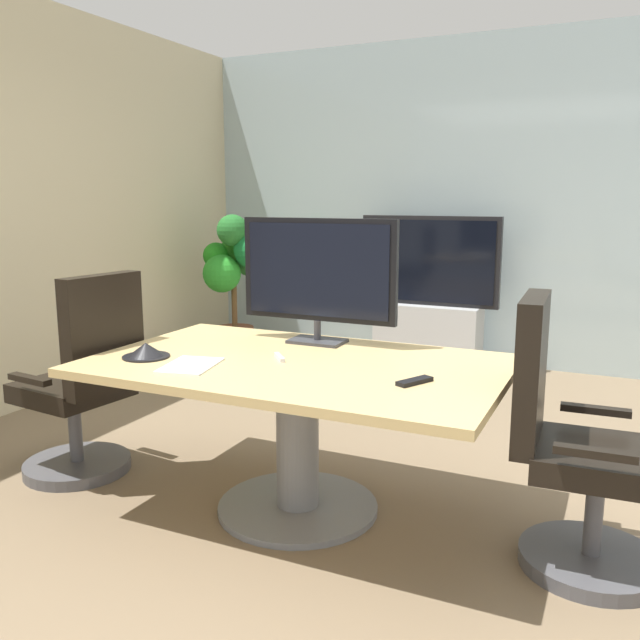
# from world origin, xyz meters

# --- Properties ---
(ground_plane) EXTENTS (7.40, 7.40, 0.00)m
(ground_plane) POSITION_xyz_m (0.00, 0.00, 0.00)
(ground_plane) COLOR #7A664C
(wall_back_glass_partition) EXTENTS (5.28, 0.10, 2.81)m
(wall_back_glass_partition) POSITION_xyz_m (0.00, 3.20, 1.41)
(wall_back_glass_partition) COLOR #9EB2B7
(wall_back_glass_partition) RESTS_ON ground
(conference_table) EXTENTS (1.87, 1.15, 0.73)m
(conference_table) POSITION_xyz_m (-0.14, -0.07, 0.54)
(conference_table) COLOR tan
(conference_table) RESTS_ON ground
(office_chair_left) EXTENTS (0.62, 0.60, 1.09)m
(office_chair_left) POSITION_xyz_m (-1.34, -0.18, 0.46)
(office_chair_left) COLOR #4C4C51
(office_chair_left) RESTS_ON ground
(office_chair_right) EXTENTS (0.60, 0.58, 1.09)m
(office_chair_right) POSITION_xyz_m (1.05, -0.02, 0.46)
(office_chair_right) COLOR #4C4C51
(office_chair_right) RESTS_ON ground
(tv_monitor) EXTENTS (0.84, 0.18, 0.64)m
(tv_monitor) POSITION_xyz_m (-0.23, 0.34, 1.09)
(tv_monitor) COLOR #333338
(tv_monitor) RESTS_ON conference_table
(wall_display_unit) EXTENTS (1.20, 0.36, 1.31)m
(wall_display_unit) POSITION_xyz_m (-0.34, 2.85, 0.44)
(wall_display_unit) COLOR #B7BABC
(wall_display_unit) RESTS_ON ground
(potted_plant) EXTENTS (0.64, 0.67, 1.32)m
(potted_plant) POSITION_xyz_m (-1.99, 2.38, 0.80)
(potted_plant) COLOR brown
(potted_plant) RESTS_ON ground
(conference_phone) EXTENTS (0.22, 0.22, 0.07)m
(conference_phone) POSITION_xyz_m (-0.82, -0.30, 0.76)
(conference_phone) COLOR black
(conference_phone) RESTS_ON conference_table
(remote_control) EXTENTS (0.12, 0.17, 0.02)m
(remote_control) POSITION_xyz_m (0.45, -0.19, 0.74)
(remote_control) COLOR black
(remote_control) RESTS_ON conference_table
(whiteboard_marker) EXTENTS (0.10, 0.11, 0.02)m
(whiteboard_marker) POSITION_xyz_m (-0.23, -0.07, 0.74)
(whiteboard_marker) COLOR silver
(whiteboard_marker) RESTS_ON conference_table
(paper_notepad) EXTENTS (0.27, 0.34, 0.01)m
(paper_notepad) POSITION_xyz_m (-0.53, -0.35, 0.73)
(paper_notepad) COLOR white
(paper_notepad) RESTS_ON conference_table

